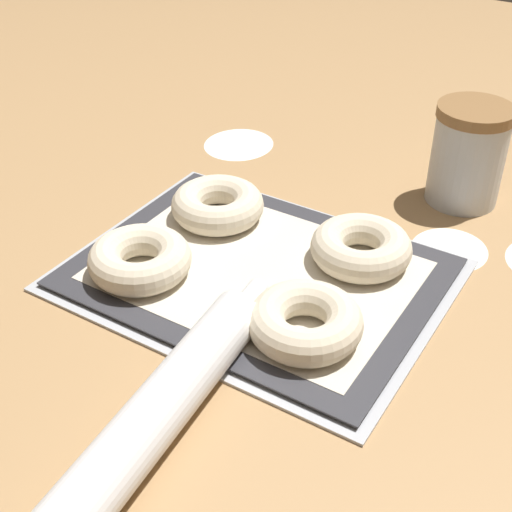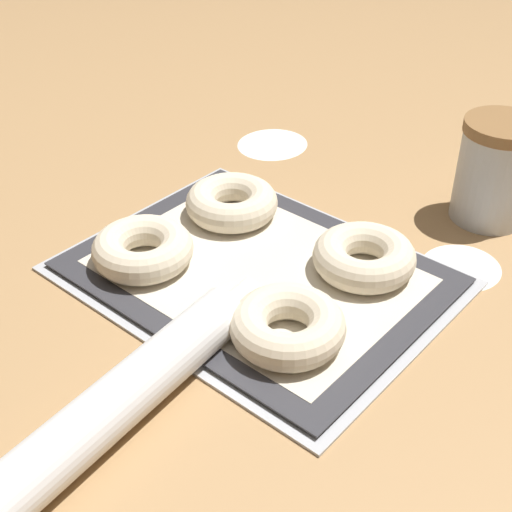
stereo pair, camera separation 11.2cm
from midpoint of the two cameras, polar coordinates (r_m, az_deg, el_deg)
ground_plane at (r=0.92m, az=3.97°, el=-1.57°), size 2.80×2.80×0.00m
baking_tray at (r=0.91m, az=3.51°, el=-1.62°), size 0.47×0.36×0.01m
baking_mat at (r=0.91m, az=3.53°, el=-1.35°), size 0.44×0.34×0.00m
bagel_front_left at (r=0.91m, az=-5.61°, el=0.42°), size 0.13×0.13×0.04m
bagel_front_right at (r=0.80m, az=6.61°, el=-5.76°), size 0.13×0.13×0.04m
bagel_back_left at (r=1.01m, az=1.24°, el=4.20°), size 0.13×0.13×0.04m
bagel_back_right at (r=0.91m, az=12.15°, el=-0.21°), size 0.13×0.13×0.04m
flour_canister at (r=1.07m, az=21.53°, el=6.25°), size 0.11×0.11×0.15m
rolling_pin at (r=0.72m, az=-6.07°, el=-11.30°), size 0.09×0.43×0.06m
flour_patch_near at (r=1.24m, az=3.95°, el=8.87°), size 0.12×0.13×0.00m
flour_patch_side at (r=0.99m, az=19.28°, el=-0.95°), size 0.10×0.11×0.00m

